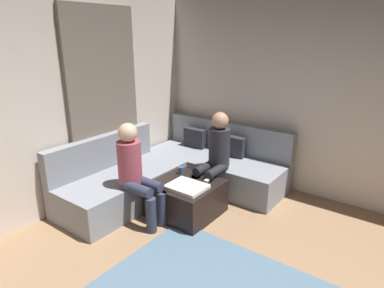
# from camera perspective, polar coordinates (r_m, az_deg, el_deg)

# --- Properties ---
(wall_back) EXTENTS (6.00, 0.12, 2.70)m
(wall_back) POSITION_cam_1_polar(r_m,az_deg,el_deg) (4.61, 27.15, 6.23)
(wall_back) COLOR beige
(wall_back) RESTS_ON ground_plane
(curtain_panel) EXTENTS (0.06, 1.10, 2.50)m
(curtain_panel) POSITION_cam_1_polar(r_m,az_deg,el_deg) (4.64, -14.67, 6.47)
(curtain_panel) COLOR #726659
(curtain_panel) RESTS_ON ground_plane
(sectional_couch) EXTENTS (2.10, 2.55, 0.87)m
(sectional_couch) POSITION_cam_1_polar(r_m,az_deg,el_deg) (4.80, -2.56, -4.69)
(sectional_couch) COLOR gray
(sectional_couch) RESTS_ON ground_plane
(ottoman) EXTENTS (0.76, 0.76, 0.42)m
(ottoman) POSITION_cam_1_polar(r_m,az_deg,el_deg) (4.22, -0.96, -9.18)
(ottoman) COLOR black
(ottoman) RESTS_ON ground_plane
(folded_blanket) EXTENTS (0.44, 0.36, 0.04)m
(folded_blanket) POSITION_cam_1_polar(r_m,az_deg,el_deg) (3.97, -0.89, -7.28)
(folded_blanket) COLOR white
(folded_blanket) RESTS_ON ottoman
(coffee_mug) EXTENTS (0.08, 0.08, 0.10)m
(coffee_mug) POSITION_cam_1_polar(r_m,az_deg,el_deg) (4.36, -1.83, -4.49)
(coffee_mug) COLOR #334C72
(coffee_mug) RESTS_ON ottoman
(game_remote) EXTENTS (0.05, 0.15, 0.02)m
(game_remote) POSITION_cam_1_polar(r_m,az_deg,el_deg) (4.19, 2.83, -6.03)
(game_remote) COLOR white
(game_remote) RESTS_ON ottoman
(person_on_couch_back) EXTENTS (0.30, 0.60, 1.20)m
(person_on_couch_back) POSITION_cam_1_polar(r_m,az_deg,el_deg) (4.37, 3.97, -1.76)
(person_on_couch_back) COLOR black
(person_on_couch_back) RESTS_ON ground_plane
(person_on_couch_side) EXTENTS (0.60, 0.30, 1.20)m
(person_on_couch_side) POSITION_cam_1_polar(r_m,az_deg,el_deg) (3.93, -9.54, -4.36)
(person_on_couch_side) COLOR #2D3347
(person_on_couch_side) RESTS_ON ground_plane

